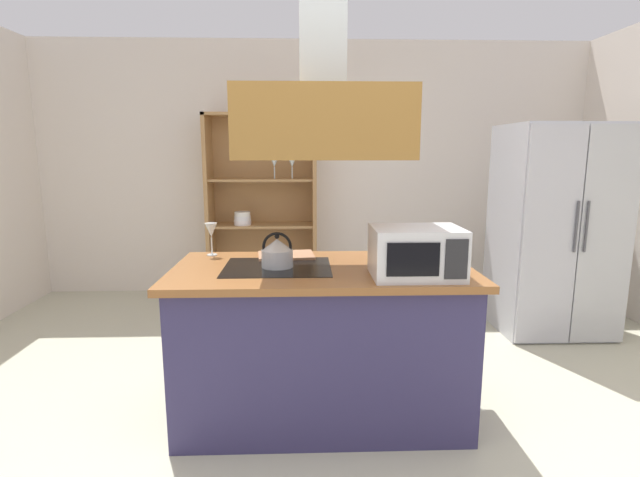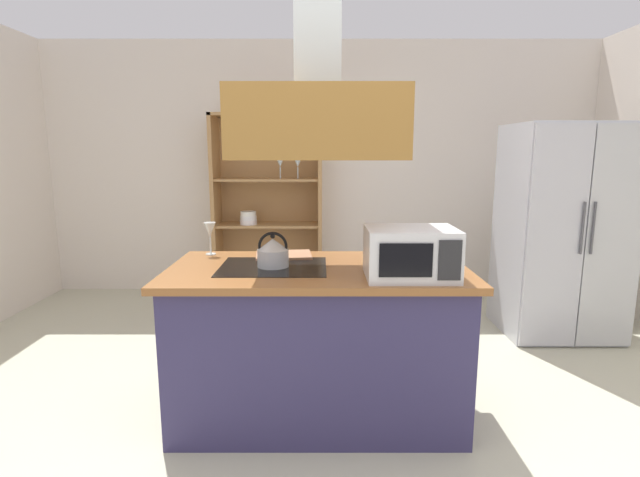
% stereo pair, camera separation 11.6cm
% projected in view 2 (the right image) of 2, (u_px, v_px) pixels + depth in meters
% --- Properties ---
extents(ground_plane, '(7.80, 7.80, 0.00)m').
position_uv_depth(ground_plane, '(322.00, 445.00, 2.54)').
color(ground_plane, beige).
extents(wall_back, '(6.00, 0.12, 2.70)m').
position_uv_depth(wall_back, '(322.00, 169.00, 5.25)').
color(wall_back, silver).
rests_on(wall_back, ground).
extents(kitchen_island, '(1.69, 0.86, 0.90)m').
position_uv_depth(kitchen_island, '(320.00, 341.00, 2.78)').
color(kitchen_island, '#342F58').
rests_on(kitchen_island, ground).
extents(range_hood, '(0.90, 0.70, 1.20)m').
position_uv_depth(range_hood, '(320.00, 105.00, 2.54)').
color(range_hood, '#9E6D30').
extents(refrigerator, '(0.90, 0.78, 1.77)m').
position_uv_depth(refrigerator, '(564.00, 231.00, 3.99)').
color(refrigerator, silver).
rests_on(refrigerator, ground).
extents(dish_cabinet, '(1.15, 0.40, 1.93)m').
position_uv_depth(dish_cabinet, '(270.00, 217.00, 5.13)').
color(dish_cabinet, '#AC7E4B').
rests_on(dish_cabinet, ground).
extents(kettle, '(0.18, 0.18, 0.20)m').
position_uv_depth(kettle, '(275.00, 252.00, 2.69)').
color(kettle, '#B8BDC4').
rests_on(kettle, kitchen_island).
extents(cutting_board, '(0.36, 0.27, 0.02)m').
position_uv_depth(cutting_board, '(286.00, 255.00, 2.97)').
color(cutting_board, '#B17B56').
rests_on(cutting_board, kitchen_island).
extents(microwave, '(0.46, 0.35, 0.26)m').
position_uv_depth(microwave, '(413.00, 253.00, 2.45)').
color(microwave, silver).
rests_on(microwave, kitchen_island).
extents(wine_glass_on_counter, '(0.08, 0.08, 0.21)m').
position_uv_depth(wine_glass_on_counter, '(212.00, 231.00, 3.00)').
color(wine_glass_on_counter, silver).
rests_on(wine_glass_on_counter, kitchen_island).
extents(fruit_bowl, '(0.26, 0.26, 0.14)m').
position_uv_depth(fruit_bowl, '(399.00, 253.00, 2.84)').
color(fruit_bowl, silver).
rests_on(fruit_bowl, kitchen_island).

